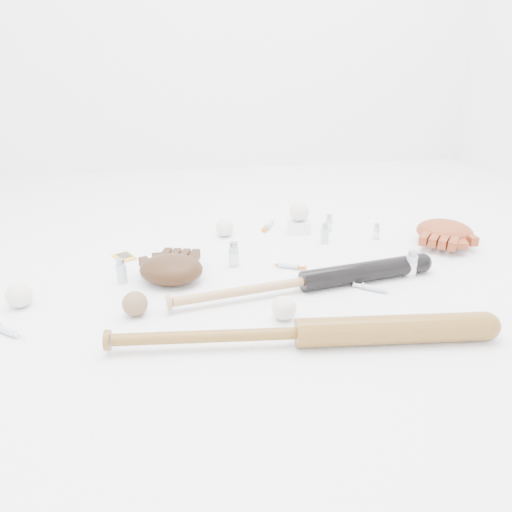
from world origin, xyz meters
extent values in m
plane|color=white|center=(0.00, 0.00, 0.00)|extent=(3.00, 3.00, 0.00)
cube|color=gold|center=(-0.44, 0.24, 0.00)|extent=(0.09, 0.10, 0.00)
cube|color=white|center=(0.21, 0.38, 0.02)|extent=(0.09, 0.09, 0.04)
sphere|color=silver|center=(0.21, 0.38, 0.08)|extent=(0.08, 0.08, 0.08)
sphere|color=silver|center=(-0.70, -0.07, 0.04)|extent=(0.07, 0.07, 0.07)
sphere|color=silver|center=(-0.08, 0.38, 0.03)|extent=(0.07, 0.07, 0.07)
sphere|color=silver|center=(0.00, -0.26, 0.03)|extent=(0.07, 0.07, 0.07)
sphere|color=brown|center=(-0.38, -0.17, 0.03)|extent=(0.07, 0.07, 0.07)
cylinder|color=#B4BDC5|center=(0.27, 0.25, 0.04)|extent=(0.03, 0.03, 0.08)
cylinder|color=#B4BDC5|center=(0.47, 0.26, 0.03)|extent=(0.02, 0.02, 0.06)
cylinder|color=#B4BDC5|center=(-0.08, 0.10, 0.04)|extent=(0.03, 0.03, 0.08)
cylinder|color=#B4BDC5|center=(0.45, -0.07, 0.04)|extent=(0.04, 0.04, 0.08)
cylinder|color=#B4BDC5|center=(-0.43, 0.04, 0.04)|extent=(0.03, 0.03, 0.08)
cylinder|color=#B4BDC5|center=(0.32, 0.37, 0.03)|extent=(0.03, 0.03, 0.07)
camera|label=1|loc=(-0.27, -1.38, 0.67)|focal=35.00mm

